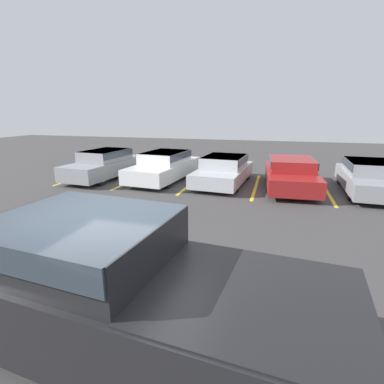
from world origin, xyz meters
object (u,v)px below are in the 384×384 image
object	(u,v)px
parked_sedan_c	(224,169)
parked_sedan_d	(291,173)
parked_sedan_b	(165,165)
parked_sedan_e	(368,176)
pickup_truck	(106,285)
parked_sedan_a	(105,163)

from	to	relation	value
parked_sedan_c	parked_sedan_d	bearing A→B (deg)	91.33
parked_sedan_b	parked_sedan_e	bearing A→B (deg)	95.10
pickup_truck	parked_sedan_d	distance (m)	9.83
parked_sedan_a	parked_sedan_c	distance (m)	5.59
parked_sedan_c	parked_sedan_b	bearing A→B (deg)	-86.58
parked_sedan_b	parked_sedan_c	xyz separation A→B (m)	(2.74, -0.05, -0.04)
parked_sedan_e	parked_sedan_b	bearing A→B (deg)	-88.30
pickup_truck	parked_sedan_c	world-z (taller)	pickup_truck
pickup_truck	parked_sedan_e	bearing A→B (deg)	66.02
parked_sedan_c	parked_sedan_d	xyz separation A→B (m)	(2.75, -0.15, 0.02)
parked_sedan_c	parked_sedan_d	size ratio (longest dim) A/B	0.97
parked_sedan_a	parked_sedan_e	distance (m)	11.17
pickup_truck	parked_sedan_b	size ratio (longest dim) A/B	1.32
parked_sedan_b	pickup_truck	bearing A→B (deg)	21.82
parked_sedan_e	parked_sedan_d	bearing A→B (deg)	-84.69
parked_sedan_b	parked_sedan_e	world-z (taller)	parked_sedan_b
parked_sedan_e	parked_sedan_a	bearing A→B (deg)	-86.33
pickup_truck	parked_sedan_b	xyz separation A→B (m)	(-2.86, 9.67, -0.20)
parked_sedan_b	parked_sedan_e	distance (m)	8.32
parked_sedan_a	parked_sedan_b	size ratio (longest dim) A/B	0.97
pickup_truck	parked_sedan_e	xyz separation A→B (m)	(5.46, 9.64, -0.22)
parked_sedan_a	parked_sedan_c	bearing A→B (deg)	98.45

